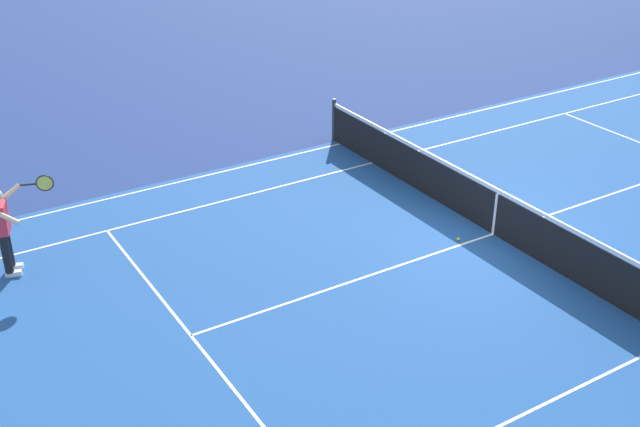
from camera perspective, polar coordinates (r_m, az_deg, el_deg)
ground_plane at (r=15.95m, az=12.30°, el=-1.45°), size 60.00×60.00×0.00m
court_slab at (r=15.95m, az=12.31°, el=-1.44°), size 24.20×11.40×0.00m
court_line_markings at (r=15.95m, az=12.31°, el=-1.43°), size 23.85×11.05×0.01m
tennis_net at (r=15.72m, az=12.48°, el=0.13°), size 0.10×11.70×1.08m
tennis_player_near at (r=14.94m, az=-21.69°, el=-0.87°), size 1.18×0.74×1.70m
tennis_ball at (r=15.56m, az=9.89°, el=-1.83°), size 0.07×0.07×0.07m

